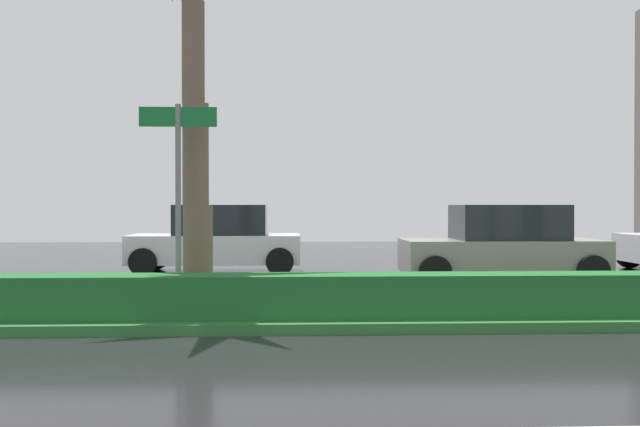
{
  "coord_description": "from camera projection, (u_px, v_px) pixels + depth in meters",
  "views": [
    {
      "loc": [
        1.16,
        -3.32,
        1.72
      ],
      "look_at": [
        1.83,
        11.71,
        1.54
      ],
      "focal_mm": 40.08,
      "sensor_mm": 36.0,
      "label": 1
    }
  ],
  "objects": [
    {
      "name": "street_name_sign",
      "position": [
        178.0,
        180.0,
        10.14
      ],
      "size": [
        1.1,
        0.08,
        3.0
      ],
      "color": "slate",
      "rests_on": "median_strip"
    },
    {
      "name": "median_hedge",
      "position": [
        204.0,
        296.0,
        9.87
      ],
      "size": [
        76.5,
        0.7,
        0.6
      ],
      "color": "#1E6028",
      "rests_on": "median_strip"
    },
    {
      "name": "car_in_traffic_second",
      "position": [
        217.0,
        240.0,
        18.18
      ],
      "size": [
        4.3,
        2.02,
        1.72
      ],
      "rotation": [
        0.0,
        0.0,
        3.14
      ],
      "color": "white",
      "rests_on": "ground_plane"
    },
    {
      "name": "ground_plane",
      "position": [
        221.0,
        308.0,
        12.28
      ],
      "size": [
        90.0,
        42.0,
        0.1
      ],
      "primitive_type": "cube",
      "color": "black"
    },
    {
      "name": "car_in_traffic_third",
      "position": [
        503.0,
        246.0,
        15.61
      ],
      "size": [
        4.3,
        2.02,
        1.72
      ],
      "rotation": [
        0.0,
        0.0,
        3.14
      ],
      "color": "gray",
      "rests_on": "ground_plane"
    },
    {
      "name": "median_strip",
      "position": [
        215.0,
        309.0,
        11.28
      ],
      "size": [
        85.5,
        4.0,
        0.15
      ],
      "primitive_type": "cube",
      "color": "#2D6B33",
      "rests_on": "ground_plane"
    }
  ]
}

